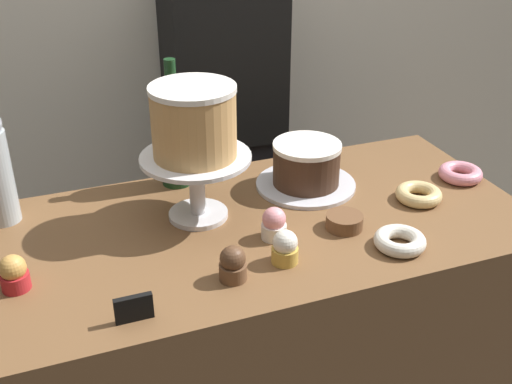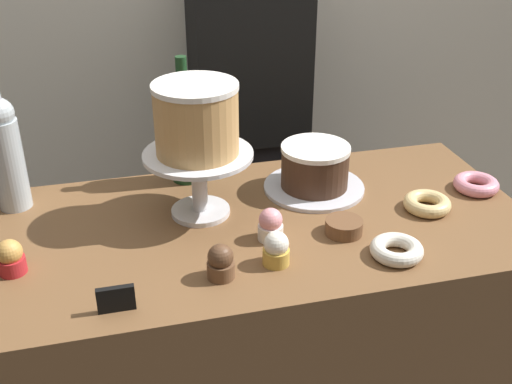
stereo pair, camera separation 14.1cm
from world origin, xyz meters
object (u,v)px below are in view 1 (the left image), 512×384
cupcake_chocolate (233,264)px  cupcake_strawberry (274,224)px  cookie_stack (344,222)px  wine_bottle_green (174,131)px  donut_glazed (419,194)px  barista_figure (226,140)px  cupcake_caramel (14,274)px  white_layer_cake (194,121)px  chocolate_round_cake (306,163)px  donut_sugar (400,241)px  donut_pink (460,173)px  cake_stand_pedestal (196,175)px  cupcake_vanilla (287,247)px  price_sign_chalkboard (134,308)px

cupcake_chocolate → cupcake_strawberry: size_ratio=1.00×
cupcake_strawberry → cookie_stack: size_ratio=0.88×
wine_bottle_green → donut_glazed: bearing=-29.5°
cupcake_chocolate → barista_figure: (0.27, 0.87, -0.13)m
cupcake_caramel → cupcake_chocolate: bearing=-16.3°
white_layer_cake → wine_bottle_green: size_ratio=0.58×
cupcake_chocolate → cupcake_caramel: size_ratio=1.00×
chocolate_round_cake → donut_sugar: size_ratio=1.53×
cupcake_strawberry → donut_glazed: size_ratio=0.66×
white_layer_cake → donut_pink: size_ratio=1.69×
barista_figure → wine_bottle_green: bearing=-122.4°
cake_stand_pedestal → cupcake_chocolate: bearing=-90.8°
chocolate_round_cake → wine_bottle_green: wine_bottle_green is taller
cupcake_chocolate → barista_figure: bearing=72.8°
white_layer_cake → barista_figure: bearing=66.4°
cupcake_vanilla → donut_sugar: size_ratio=0.66×
white_layer_cake → barista_figure: 0.74m
wine_bottle_green → chocolate_round_cake: bearing=-23.9°
cupcake_chocolate → price_sign_chalkboard: size_ratio=1.06×
cupcake_chocolate → cupcake_strawberry: (0.13, 0.11, 0.00)m
cupcake_vanilla → cake_stand_pedestal: bearing=116.3°
cupcake_strawberry → barista_figure: 0.78m
cake_stand_pedestal → donut_pink: (0.69, -0.05, -0.09)m
chocolate_round_cake → cupcake_caramel: size_ratio=2.30×
chocolate_round_cake → cupcake_chocolate: 0.43m
price_sign_chalkboard → donut_sugar: bearing=3.8°
cupcake_caramel → cupcake_vanilla: size_ratio=1.00×
cake_stand_pedestal → donut_sugar: cake_stand_pedestal is taller
cupcake_vanilla → donut_pink: cupcake_vanilla is taller
cupcake_strawberry → donut_sugar: size_ratio=0.66×
donut_sugar → chocolate_round_cake: bearing=102.0°
donut_glazed → donut_pink: bearing=20.0°
cupcake_strawberry → cookie_stack: bearing=-6.2°
cupcake_vanilla → cupcake_chocolate: bearing=-171.7°
cupcake_vanilla → cupcake_strawberry: size_ratio=1.00×
cake_stand_pedestal → cupcake_caramel: cake_stand_pedestal is taller
cupcake_strawberry → barista_figure: barista_figure is taller
cupcake_chocolate → donut_pink: (0.69, 0.21, -0.02)m
cake_stand_pedestal → cookie_stack: 0.35m
cupcake_chocolate → cookie_stack: bearing=17.8°
cupcake_vanilla → cookie_stack: size_ratio=0.88×
cupcake_chocolate → donut_pink: bearing=16.6°
donut_glazed → cookie_stack: bearing=-167.4°
cake_stand_pedestal → donut_pink: bearing=-4.5°
cupcake_strawberry → chocolate_round_cake: bearing=49.8°
cupcake_strawberry → price_sign_chalkboard: (-0.34, -0.17, -0.01)m
donut_glazed → cookie_stack: same height
donut_sugar → cookie_stack: bearing=123.1°
cupcake_caramel → wine_bottle_green: bearing=38.9°
donut_glazed → price_sign_chalkboard: bearing=-164.5°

